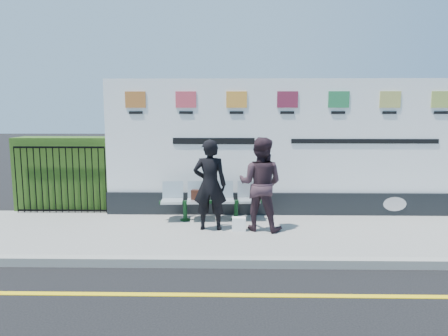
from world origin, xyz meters
name	(u,v)px	position (x,y,z in m)	size (l,w,h in m)	color
ground	(285,296)	(0.00, 0.00, 0.00)	(80.00, 80.00, 0.00)	black
pavement	(268,234)	(0.00, 2.50, 0.06)	(14.00, 3.00, 0.12)	gray
kerb	(276,262)	(0.00, 1.00, 0.07)	(14.00, 0.18, 0.14)	gray
yellow_line	(285,296)	(0.00, 0.00, 0.00)	(14.00, 0.10, 0.01)	yellow
billboard	(286,157)	(0.50, 3.85, 1.42)	(8.00, 0.30, 3.00)	black
hedge	(69,173)	(-4.58, 4.30, 0.97)	(2.35, 0.70, 1.70)	#2F5218
railing	(61,179)	(-4.58, 3.85, 0.89)	(2.05, 0.06, 1.54)	black
bench	(211,210)	(-1.15, 3.28, 0.34)	(2.07, 0.54, 0.44)	silver
woman_left	(210,185)	(-1.12, 2.61, 1.00)	(0.64, 0.42, 1.77)	black
woman_right	(260,184)	(-0.15, 2.62, 1.02)	(0.88, 0.68, 1.81)	#322128
handbag_brown	(198,195)	(-1.42, 3.27, 0.67)	(0.27, 0.11, 0.21)	black
carrier_bag_white	(239,224)	(-0.56, 2.52, 0.25)	(0.26, 0.16, 0.26)	white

